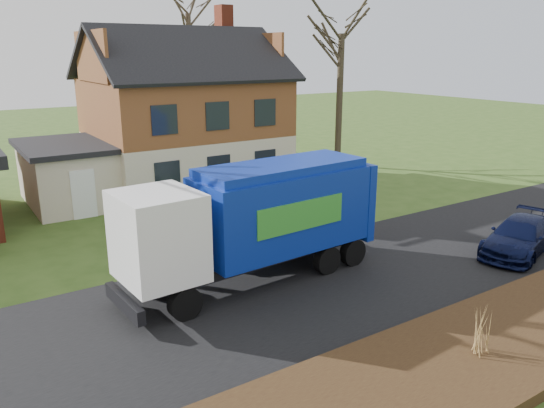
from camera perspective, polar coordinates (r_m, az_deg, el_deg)
ground at (r=16.54m, az=4.85°, el=-8.57°), size 120.00×120.00×0.00m
road at (r=16.53m, az=4.85°, el=-8.53°), size 80.00×7.00×0.02m
mulch_verge at (r=13.21m, az=19.62°, el=-15.62°), size 80.00×3.50×0.30m
main_house at (r=28.03m, az=-10.34°, el=10.03°), size 12.95×8.95×9.26m
garbage_truck at (r=16.08m, az=-1.45°, el=-1.30°), size 8.54×2.78×3.61m
silver_sedan at (r=19.24m, az=-2.45°, el=-2.15°), size 5.27×1.99×1.72m
navy_wagon at (r=20.64m, az=25.10°, el=-3.15°), size 4.56×2.84×1.23m
tree_front_east at (r=29.95m, az=7.61°, el=20.14°), size 4.01×4.01×11.13m
grass_clump_mid at (r=13.16m, az=21.61°, el=-12.56°), size 0.38×0.31×1.06m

